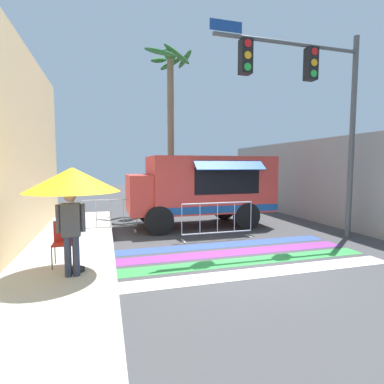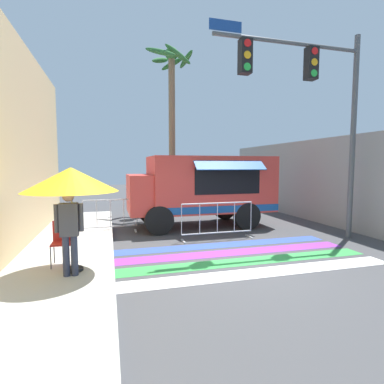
{
  "view_description": "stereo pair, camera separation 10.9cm",
  "coord_description": "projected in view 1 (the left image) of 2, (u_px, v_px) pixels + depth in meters",
  "views": [
    {
      "loc": [
        -3.14,
        -6.38,
        2.26
      ],
      "look_at": [
        -0.51,
        2.7,
        1.42
      ],
      "focal_mm": 28.0,
      "sensor_mm": 36.0,
      "label": 1
    },
    {
      "loc": [
        -3.04,
        -6.41,
        2.26
      ],
      "look_at": [
        -0.51,
        2.7,
        1.42
      ],
      "focal_mm": 28.0,
      "sensor_mm": 36.0,
      "label": 2
    }
  ],
  "objects": [
    {
      "name": "palm_tree",
      "position": [
        170.0,
        99.0,
        14.17
      ],
      "size": [
        2.3,
        2.35,
        7.78
      ],
      "color": "#7A664C",
      "rests_on": "ground_plane"
    },
    {
      "name": "vendor_person",
      "position": [
        71.0,
        228.0,
        5.72
      ],
      "size": [
        0.53,
        0.22,
        1.67
      ],
      "rotation": [
        0.0,
        0.0,
        0.07
      ],
      "color": "#2D3347",
      "rests_on": "sidewalk_left"
    },
    {
      "name": "crosswalk_painted",
      "position": [
        239.0,
        257.0,
        7.43
      ],
      "size": [
        6.4,
        2.84,
        0.01
      ],
      "color": "white",
      "rests_on": "ground_plane"
    },
    {
      "name": "traffic_signal_pole",
      "position": [
        312.0,
        92.0,
        8.66
      ],
      "size": [
        4.76,
        0.29,
        6.13
      ],
      "color": "#515456",
      "rests_on": "ground_plane"
    },
    {
      "name": "food_truck",
      "position": [
        199.0,
        186.0,
        11.08
      ],
      "size": [
        5.21,
        2.77,
        2.58
      ],
      "color": "#D13D33",
      "rests_on": "ground_plane"
    },
    {
      "name": "patio_umbrella",
      "position": [
        72.0,
        180.0,
        5.9
      ],
      "size": [
        1.85,
        1.85,
        2.11
      ],
      "color": "black",
      "rests_on": "sidewalk_left"
    },
    {
      "name": "barricade_side",
      "position": [
        110.0,
        217.0,
        10.0
      ],
      "size": [
        1.77,
        0.44,
        1.14
      ],
      "color": "#B7BABF",
      "rests_on": "ground_plane"
    },
    {
      "name": "ground_plane",
      "position": [
        244.0,
        260.0,
        7.17
      ],
      "size": [
        60.0,
        60.0,
        0.0
      ],
      "primitive_type": "plane",
      "color": "#424244"
    },
    {
      "name": "concrete_wall_right",
      "position": [
        330.0,
        182.0,
        11.29
      ],
      "size": [
        0.2,
        16.0,
        3.31
      ],
      "color": "gray",
      "rests_on": "ground_plane"
    },
    {
      "name": "folding_chair",
      "position": [
        64.0,
        239.0,
        6.44
      ],
      "size": [
        0.43,
        0.43,
        0.94
      ],
      "rotation": [
        0.0,
        0.0,
        -0.04
      ],
      "color": "#4C4C51",
      "rests_on": "sidewalk_left"
    },
    {
      "name": "barricade_front",
      "position": [
        217.0,
        221.0,
        9.15
      ],
      "size": [
        2.28,
        0.44,
        1.14
      ],
      "color": "#B7BABF",
      "rests_on": "ground_plane"
    }
  ]
}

